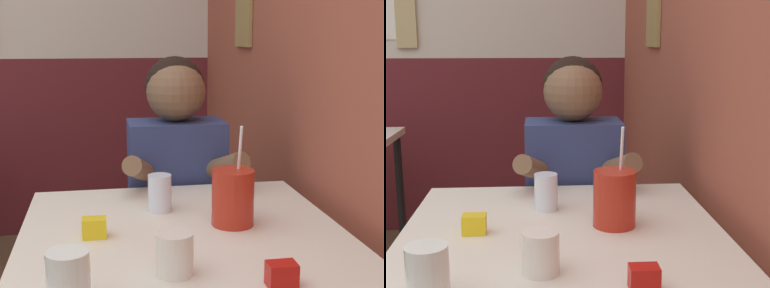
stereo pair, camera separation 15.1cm
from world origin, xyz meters
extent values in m
cube|color=#9E4C38|center=(1.20, 1.23, 1.35)|extent=(0.06, 4.46, 2.70)
cube|color=olive|center=(1.16, 1.59, 1.29)|extent=(0.02, 0.24, 0.22)
cube|color=maroon|center=(0.00, 2.49, 0.55)|extent=(5.35, 0.06, 1.10)
cube|color=beige|center=(0.70, 0.41, 0.72)|extent=(0.84, 0.88, 0.04)
cylinder|color=black|center=(-0.15, 2.07, 0.35)|extent=(0.04, 0.04, 0.70)
cube|color=navy|center=(0.76, 0.98, 0.69)|extent=(0.34, 0.20, 0.49)
sphere|color=black|center=(0.76, 1.01, 1.06)|extent=(0.21, 0.21, 0.21)
sphere|color=brown|center=(0.76, 0.98, 1.04)|extent=(0.21, 0.21, 0.21)
cylinder|color=brown|center=(0.62, 0.84, 0.80)|extent=(0.14, 0.27, 0.15)
cylinder|color=brown|center=(0.90, 0.84, 0.80)|extent=(0.14, 0.27, 0.15)
cylinder|color=#B22819|center=(0.84, 0.46, 0.81)|extent=(0.11, 0.11, 0.15)
cylinder|color=white|center=(0.85, 0.46, 0.94)|extent=(0.01, 0.04, 0.14)
cylinder|color=silver|center=(0.66, 0.60, 0.79)|extent=(0.07, 0.07, 0.11)
cylinder|color=silver|center=(0.43, 0.07, 0.79)|extent=(0.08, 0.08, 0.11)
cylinder|color=silver|center=(0.64, 0.18, 0.78)|extent=(0.08, 0.08, 0.09)
cube|color=#B7140F|center=(0.85, 0.09, 0.76)|extent=(0.06, 0.04, 0.05)
cube|color=yellow|center=(0.47, 0.43, 0.76)|extent=(0.06, 0.04, 0.05)
camera|label=1|loc=(0.50, -0.87, 1.23)|focal=50.00mm
camera|label=2|loc=(0.65, -0.89, 1.23)|focal=50.00mm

